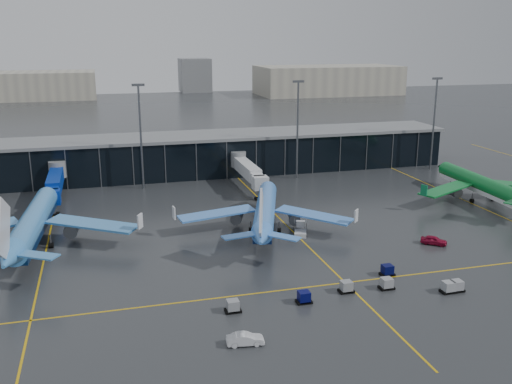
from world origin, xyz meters
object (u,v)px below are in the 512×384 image
object	(u,v)px
airliner_aer_lingus	(480,174)
baggage_carts	(368,288)
mobile_airstair	(300,232)
airliner_klm_near	(265,198)
service_van_red	(434,240)
airliner_arkefly	(31,208)
service_van_white	(245,339)

from	to	relation	value
airliner_aer_lingus	baggage_carts	xyz separation A→B (m)	(-46.56, -38.54, -5.33)
baggage_carts	mobile_airstair	world-z (taller)	mobile_airstair
baggage_carts	airliner_klm_near	bearing A→B (deg)	101.31
service_van_red	airliner_arkefly	bearing A→B (deg)	114.75
airliner_arkefly	mobile_airstair	world-z (taller)	airliner_arkefly
mobile_airstair	airliner_klm_near	bearing A→B (deg)	153.96
airliner_arkefly	airliner_aer_lingus	distance (m)	95.39
airliner_arkefly	baggage_carts	size ratio (longest dim) A/B	1.27
baggage_carts	service_van_white	world-z (taller)	baggage_carts
airliner_klm_near	service_van_white	world-z (taller)	airliner_klm_near
service_van_red	service_van_white	size ratio (longest dim) A/B	1.00
airliner_arkefly	service_van_red	xyz separation A→B (m)	(69.25, -18.90, -6.09)
baggage_carts	mobile_airstair	bearing A→B (deg)	92.33
service_van_red	service_van_white	xyz separation A→B (m)	(-41.37, -24.53, -0.03)
airliner_arkefly	baggage_carts	xyz separation A→B (m)	(48.73, -34.19, -6.11)
airliner_klm_near	service_van_white	xyz separation A→B (m)	(-14.52, -40.89, -5.40)
airliner_arkefly	airliner_klm_near	xyz separation A→B (m)	(42.40, -2.55, -0.72)
airliner_arkefly	mobile_airstair	xyz separation A→B (m)	(47.67, -8.06, -6.10)
airliner_klm_near	service_van_white	distance (m)	43.72
airliner_arkefly	service_van_white	distance (m)	51.98
airliner_klm_near	service_van_red	world-z (taller)	airliner_klm_near
airliner_aer_lingus	service_van_red	distance (m)	35.30
airliner_aer_lingus	service_van_white	xyz separation A→B (m)	(-67.40, -47.78, -5.33)
baggage_carts	service_van_red	size ratio (longest dim) A/B	7.68
airliner_aer_lingus	mobile_airstair	size ratio (longest dim) A/B	10.52
mobile_airstair	service_van_red	size ratio (longest dim) A/B	0.82
airliner_klm_near	baggage_carts	xyz separation A→B (m)	(6.33, -31.65, -5.40)
airliner_klm_near	mobile_airstair	bearing A→B (deg)	-27.76
mobile_airstair	airliner_arkefly	bearing A→B (deg)	-169.36
airliner_arkefly	service_van_white	bearing A→B (deg)	-53.02
service_van_red	airliner_klm_near	bearing A→B (deg)	98.68
airliner_aer_lingus	mobile_airstair	bearing A→B (deg)	-162.61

